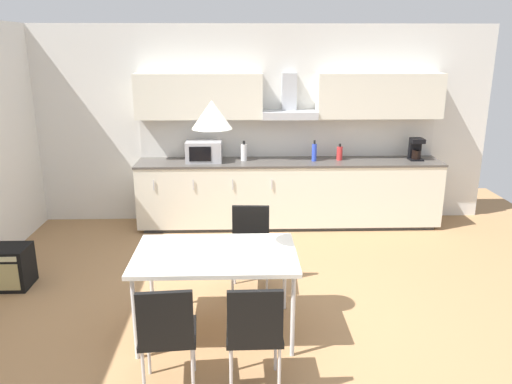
# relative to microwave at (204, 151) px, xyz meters

# --- Properties ---
(ground_plane) EXTENTS (8.63, 8.71, 0.02)m
(ground_plane) POSITION_rel_microwave_xyz_m (0.55, -2.59, -1.08)
(ground_plane) COLOR #9E754C
(wall_back) EXTENTS (6.91, 0.10, 2.73)m
(wall_back) POSITION_rel_microwave_xyz_m (0.55, 0.37, 0.30)
(wall_back) COLOR silver
(wall_back) RESTS_ON ground_plane
(kitchen_counter) EXTENTS (4.16, 0.66, 0.93)m
(kitchen_counter) POSITION_rel_microwave_xyz_m (1.16, 0.00, -0.60)
(kitchen_counter) COLOR #333333
(kitchen_counter) RESTS_ON ground_plane
(backsplash_tile) EXTENTS (4.14, 0.02, 0.53)m
(backsplash_tile) POSITION_rel_microwave_xyz_m (1.16, 0.30, 0.13)
(backsplash_tile) COLOR silver
(backsplash_tile) RESTS_ON kitchen_counter
(upper_wall_cabinets) EXTENTS (4.14, 0.40, 0.60)m
(upper_wall_cabinets) POSITION_rel_microwave_xyz_m (1.16, 0.15, 0.72)
(upper_wall_cabinets) COLOR silver
(microwave) EXTENTS (0.48, 0.35, 0.28)m
(microwave) POSITION_rel_microwave_xyz_m (0.00, 0.00, 0.00)
(microwave) COLOR #ADADB2
(microwave) RESTS_ON kitchen_counter
(coffee_maker) EXTENTS (0.18, 0.19, 0.30)m
(coffee_maker) POSITION_rel_microwave_xyz_m (2.91, 0.03, 0.01)
(coffee_maker) COLOR black
(coffee_maker) RESTS_ON kitchen_counter
(bottle_blue) EXTENTS (0.07, 0.07, 0.29)m
(bottle_blue) POSITION_rel_microwave_xyz_m (1.50, -0.01, -0.02)
(bottle_blue) COLOR blue
(bottle_blue) RESTS_ON kitchen_counter
(bottle_white) EXTENTS (0.08, 0.08, 0.27)m
(bottle_white) POSITION_rel_microwave_xyz_m (0.54, 0.04, -0.02)
(bottle_white) COLOR white
(bottle_white) RESTS_ON kitchen_counter
(bottle_red) EXTENTS (0.08, 0.08, 0.23)m
(bottle_red) POSITION_rel_microwave_xyz_m (1.86, 0.04, -0.04)
(bottle_red) COLOR red
(bottle_red) RESTS_ON kitchen_counter
(dining_table) EXTENTS (1.38, 0.88, 0.75)m
(dining_table) POSITION_rel_microwave_xyz_m (0.28, -2.74, -0.36)
(dining_table) COLOR silver
(dining_table) RESTS_ON ground_plane
(chair_near_right) EXTENTS (0.40, 0.40, 0.87)m
(chair_near_right) POSITION_rel_microwave_xyz_m (0.59, -3.56, -0.53)
(chair_near_right) COLOR black
(chair_near_right) RESTS_ON ground_plane
(chair_far_right) EXTENTS (0.42, 0.42, 0.87)m
(chair_far_right) POSITION_rel_microwave_xyz_m (0.59, -1.92, -0.53)
(chair_far_right) COLOR black
(chair_far_right) RESTS_ON ground_plane
(chair_near_left) EXTENTS (0.43, 0.43, 0.87)m
(chair_near_left) POSITION_rel_microwave_xyz_m (-0.03, -3.56, -0.53)
(chair_near_left) COLOR black
(chair_near_left) RESTS_ON ground_plane
(guitar_amp) EXTENTS (0.52, 0.37, 0.44)m
(guitar_amp) POSITION_rel_microwave_xyz_m (-1.98, -1.80, -0.85)
(guitar_amp) COLOR black
(guitar_amp) RESTS_ON ground_plane
(pendant_lamp) EXTENTS (0.32, 0.32, 0.22)m
(pendant_lamp) POSITION_rel_microwave_xyz_m (0.28, -2.74, 0.85)
(pendant_lamp) COLOR silver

